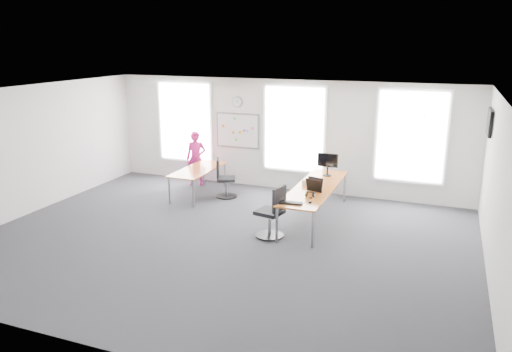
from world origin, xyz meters
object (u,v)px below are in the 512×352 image
at_px(chair_left, 224,180).
at_px(headphones, 310,194).
at_px(desk_left, 198,171).
at_px(keyboard, 291,203).
at_px(person, 196,158).
at_px(chair_right, 272,215).
at_px(monitor, 328,162).
at_px(desk_right, 315,189).

bearing_deg(chair_left, headphones, -142.56).
xyz_separation_m(desk_left, chair_left, (0.69, 0.11, -0.22)).
distance_m(keyboard, headphones, 0.63).
bearing_deg(headphones, desk_left, 165.28).
bearing_deg(person, chair_right, -60.77).
height_order(chair_right, monitor, monitor).
distance_m(chair_right, monitor, 2.50).
xyz_separation_m(desk_right, desk_left, (-3.35, 0.73, -0.07)).
bearing_deg(desk_right, monitor, 88.07).
xyz_separation_m(desk_right, chair_left, (-2.66, 0.84, -0.29)).
relative_size(person, headphones, 7.91).
relative_size(chair_right, chair_left, 1.09).
distance_m(person, keyboard, 4.76).
bearing_deg(keyboard, desk_left, 134.24).
distance_m(desk_right, monitor, 1.10).
bearing_deg(keyboard, headphones, 55.38).
xyz_separation_m(chair_left, headphones, (2.74, -1.60, 0.40)).
xyz_separation_m(desk_left, keyboard, (3.20, -2.07, 0.14)).
bearing_deg(headphones, keyboard, -103.02).
height_order(person, keyboard, person).
height_order(desk_left, headphones, headphones).
relative_size(chair_left, keyboard, 2.15).
xyz_separation_m(desk_left, chair_right, (2.79, -2.05, -0.18)).
relative_size(keyboard, monitor, 0.85).
distance_m(chair_left, person, 1.48).
bearing_deg(monitor, person, 174.15).
distance_m(desk_right, chair_left, 2.80).
relative_size(chair_left, monitor, 1.83).
xyz_separation_m(desk_left, headphones, (3.43, -1.49, 0.18)).
xyz_separation_m(desk_right, person, (-3.88, 1.62, 0.02)).
relative_size(desk_right, desk_left, 1.63).
relative_size(desk_left, monitor, 3.57).
xyz_separation_m(desk_left, monitor, (3.38, 0.30, 0.46)).
distance_m(desk_right, keyboard, 1.35).
bearing_deg(desk_right, headphones, -83.72).
xyz_separation_m(chair_right, monitor, (0.59, 2.35, 0.64)).
bearing_deg(desk_left, desk_right, -12.31).
distance_m(desk_right, chair_right, 1.45).
xyz_separation_m(keyboard, monitor, (0.18, 2.37, 0.33)).
bearing_deg(desk_left, keyboard, -32.96).
bearing_deg(headphones, monitor, 100.39).
height_order(chair_right, keyboard, chair_right).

